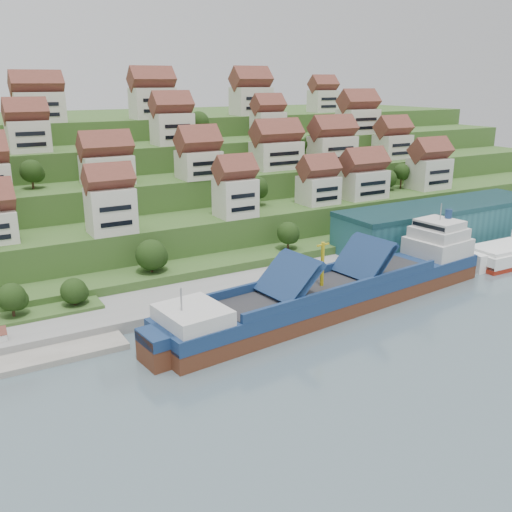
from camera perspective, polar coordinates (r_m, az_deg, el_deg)
ground at (r=109.74m, az=5.83°, el=-5.50°), size 300.00×300.00×0.00m
quay at (r=132.01m, az=9.10°, el=-1.16°), size 180.00×14.00×2.20m
hillside at (r=197.16m, az=-12.06°, el=7.62°), size 260.00×128.00×31.00m
hillside_village at (r=155.32m, az=-7.28°, el=10.48°), size 155.20×62.63×28.97m
hillside_trees at (r=136.36m, az=-7.98°, el=5.79°), size 136.58×62.69×30.66m
warehouse at (r=153.31m, az=18.10°, el=3.14°), size 60.00×15.00×10.00m
flagpole at (r=125.49m, az=9.98°, el=0.59°), size 1.28×0.16×8.00m
cargo_ship at (r=111.92m, az=8.77°, el=-3.41°), size 75.43×19.70×16.51m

